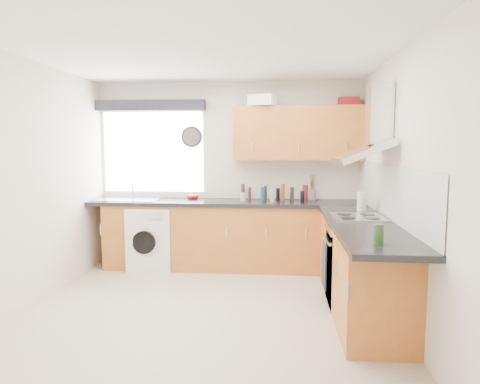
# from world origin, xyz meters

# --- Properties ---
(ground_plane) EXTENTS (3.60, 3.60, 0.00)m
(ground_plane) POSITION_xyz_m (0.00, 0.00, 0.00)
(ground_plane) COLOR beige
(ceiling) EXTENTS (3.60, 3.60, 0.02)m
(ceiling) POSITION_xyz_m (0.00, 0.00, 2.50)
(ceiling) COLOR white
(ceiling) RESTS_ON wall_back
(wall_back) EXTENTS (3.60, 0.02, 2.50)m
(wall_back) POSITION_xyz_m (0.00, 1.80, 1.25)
(wall_back) COLOR silver
(wall_back) RESTS_ON ground_plane
(wall_front) EXTENTS (3.60, 0.02, 2.50)m
(wall_front) POSITION_xyz_m (0.00, -1.80, 1.25)
(wall_front) COLOR silver
(wall_front) RESTS_ON ground_plane
(wall_left) EXTENTS (0.02, 3.60, 2.50)m
(wall_left) POSITION_xyz_m (-1.80, 0.00, 1.25)
(wall_left) COLOR silver
(wall_left) RESTS_ON ground_plane
(wall_right) EXTENTS (0.02, 3.60, 2.50)m
(wall_right) POSITION_xyz_m (1.80, 0.00, 1.25)
(wall_right) COLOR silver
(wall_right) RESTS_ON ground_plane
(window) EXTENTS (1.40, 0.02, 1.10)m
(window) POSITION_xyz_m (-1.05, 1.79, 1.55)
(window) COLOR white
(window) RESTS_ON wall_back
(window_blind) EXTENTS (1.50, 0.18, 0.14)m
(window_blind) POSITION_xyz_m (-1.05, 1.70, 2.18)
(window_blind) COLOR #22212C
(window_blind) RESTS_ON wall_back
(splashback) EXTENTS (0.01, 3.00, 0.54)m
(splashback) POSITION_xyz_m (1.79, 0.30, 1.18)
(splashback) COLOR white
(splashback) RESTS_ON wall_right
(base_cab_back) EXTENTS (3.00, 0.58, 0.86)m
(base_cab_back) POSITION_xyz_m (-0.10, 1.51, 0.43)
(base_cab_back) COLOR #AA5C25
(base_cab_back) RESTS_ON ground_plane
(base_cab_corner) EXTENTS (0.60, 0.60, 0.86)m
(base_cab_corner) POSITION_xyz_m (1.50, 1.50, 0.43)
(base_cab_corner) COLOR #AA5C25
(base_cab_corner) RESTS_ON ground_plane
(base_cab_right) EXTENTS (0.58, 2.10, 0.86)m
(base_cab_right) POSITION_xyz_m (1.51, 0.15, 0.43)
(base_cab_right) COLOR #AA5C25
(base_cab_right) RESTS_ON ground_plane
(worktop_back) EXTENTS (3.60, 0.62, 0.05)m
(worktop_back) POSITION_xyz_m (0.00, 1.50, 0.89)
(worktop_back) COLOR black
(worktop_back) RESTS_ON base_cab_back
(worktop_right) EXTENTS (0.62, 2.42, 0.05)m
(worktop_right) POSITION_xyz_m (1.50, 0.00, 0.89)
(worktop_right) COLOR black
(worktop_right) RESTS_ON base_cab_right
(sink) EXTENTS (0.84, 0.46, 0.10)m
(sink) POSITION_xyz_m (-1.33, 1.50, 0.95)
(sink) COLOR silver
(sink) RESTS_ON worktop_back
(oven) EXTENTS (0.56, 0.58, 0.85)m
(oven) POSITION_xyz_m (1.50, 0.30, 0.42)
(oven) COLOR black
(oven) RESTS_ON ground_plane
(hob_plate) EXTENTS (0.52, 0.52, 0.01)m
(hob_plate) POSITION_xyz_m (1.50, 0.30, 0.92)
(hob_plate) COLOR silver
(hob_plate) RESTS_ON worktop_right
(extractor_hood) EXTENTS (0.52, 0.78, 0.66)m
(extractor_hood) POSITION_xyz_m (1.60, 0.30, 1.77)
(extractor_hood) COLOR silver
(extractor_hood) RESTS_ON wall_right
(upper_cabinets) EXTENTS (1.70, 0.35, 0.70)m
(upper_cabinets) POSITION_xyz_m (0.95, 1.62, 1.80)
(upper_cabinets) COLOR #AA5C25
(upper_cabinets) RESTS_ON wall_back
(washing_machine) EXTENTS (0.64, 0.62, 0.83)m
(washing_machine) POSITION_xyz_m (-1.00, 1.40, 0.41)
(washing_machine) COLOR white
(washing_machine) RESTS_ON ground_plane
(wall_clock) EXTENTS (0.29, 0.04, 0.29)m
(wall_clock) POSITION_xyz_m (-0.50, 1.76, 1.76)
(wall_clock) COLOR #22212C
(wall_clock) RESTS_ON wall_back
(casserole) EXTENTS (0.38, 0.33, 0.14)m
(casserole) POSITION_xyz_m (0.48, 1.52, 2.22)
(casserole) COLOR white
(casserole) RESTS_ON upper_cabinets
(storage_box) EXTENTS (0.26, 0.22, 0.12)m
(storage_box) POSITION_xyz_m (1.60, 1.72, 2.21)
(storage_box) COLOR #AB1821
(storage_box) RESTS_ON upper_cabinets
(utensil_pot) EXTENTS (0.13, 0.13, 0.14)m
(utensil_pot) POSITION_xyz_m (1.15, 1.70, 0.98)
(utensil_pot) COLOR gray
(utensil_pot) RESTS_ON worktop_back
(kitchen_roll) EXTENTS (0.12, 0.12, 0.21)m
(kitchen_roll) POSITION_xyz_m (1.62, 0.74, 1.02)
(kitchen_roll) COLOR white
(kitchen_roll) RESTS_ON worktop_right
(tomato_cluster) EXTENTS (0.18, 0.18, 0.06)m
(tomato_cluster) POSITION_xyz_m (-0.47, 1.65, 0.94)
(tomato_cluster) COLOR #B30E0B
(tomato_cluster) RESTS_ON worktop_back
(jar_0) EXTENTS (0.06, 0.06, 0.15)m
(jar_0) POSITION_xyz_m (1.01, 1.41, 0.98)
(jar_0) COLOR black
(jar_0) RESTS_ON worktop_back
(jar_1) EXTENTS (0.04, 0.04, 0.21)m
(jar_1) POSITION_xyz_m (0.53, 1.41, 1.02)
(jar_1) COLOR black
(jar_1) RESTS_ON worktop_back
(jar_2) EXTENTS (0.05, 0.05, 0.21)m
(jar_2) POSITION_xyz_m (0.21, 1.69, 1.01)
(jar_2) COLOR #5A2020
(jar_2) RESTS_ON worktop_back
(jar_3) EXTENTS (0.04, 0.04, 0.22)m
(jar_3) POSITION_xyz_m (1.03, 1.51, 1.02)
(jar_3) COLOR maroon
(jar_3) RESTS_ON worktop_back
(jar_4) EXTENTS (0.05, 0.05, 0.18)m
(jar_4) POSITION_xyz_m (0.88, 1.59, 1.00)
(jar_4) COLOR #2F271A
(jar_4) RESTS_ON worktop_back
(jar_5) EXTENTS (0.05, 0.05, 0.16)m
(jar_5) POSITION_xyz_m (0.69, 1.61, 0.99)
(jar_5) COLOR black
(jar_5) RESTS_ON worktop_back
(jar_6) EXTENTS (0.07, 0.07, 0.18)m
(jar_6) POSITION_xyz_m (0.49, 1.61, 1.00)
(jar_6) COLOR navy
(jar_6) RESTS_ON worktop_back
(jar_7) EXTENTS (0.07, 0.07, 0.22)m
(jar_7) POSITION_xyz_m (1.04, 1.43, 1.02)
(jar_7) COLOR #521118
(jar_7) RESTS_ON worktop_back
(jar_8) EXTENTS (0.04, 0.04, 0.16)m
(jar_8) POSITION_xyz_m (0.31, 1.68, 0.99)
(jar_8) COLOR #521C11
(jar_8) RESTS_ON worktop_back
(jar_9) EXTENTS (0.07, 0.07, 0.11)m
(jar_9) POSITION_xyz_m (0.24, 1.47, 0.97)
(jar_9) COLOR #9E9087
(jar_9) RESTS_ON worktop_back
(jar_10) EXTENTS (0.05, 0.05, 0.23)m
(jar_10) POSITION_xyz_m (0.75, 1.54, 1.02)
(jar_10) COLOR brown
(jar_10) RESTS_ON worktop_back
(jar_11) EXTENTS (0.06, 0.06, 0.17)m
(jar_11) POSITION_xyz_m (0.62, 1.41, 0.99)
(jar_11) COLOR #ACA593
(jar_11) RESTS_ON worktop_back
(bottle_0) EXTENTS (0.07, 0.07, 0.15)m
(bottle_0) POSITION_xyz_m (1.44, -0.88, 0.98)
(bottle_0) COLOR #224B1A
(bottle_0) RESTS_ON worktop_right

